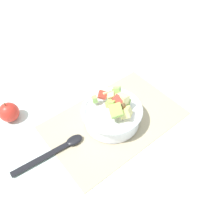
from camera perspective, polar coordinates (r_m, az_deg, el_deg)
ground_plane at (r=0.82m, az=0.60°, el=-2.08°), size 2.40×2.40×0.00m
placemat at (r=0.82m, az=0.60°, el=-1.95°), size 0.47×0.30×0.01m
salad_bowl at (r=0.78m, az=0.08°, el=-0.32°), size 0.21×0.21×0.13m
serving_spoon at (r=0.76m, az=-12.73°, el=-8.70°), size 0.24×0.05×0.01m
whole_apple at (r=0.88m, az=-23.98°, el=-0.03°), size 0.07×0.07×0.08m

